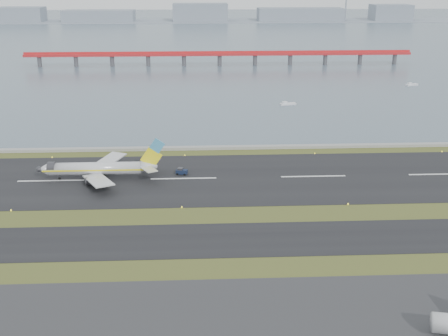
# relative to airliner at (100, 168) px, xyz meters

# --- Properties ---
(ground) EXTENTS (1000.00, 1000.00, 0.00)m
(ground) POSITION_rel_airliner_xyz_m (25.09, -30.86, -3.46)
(ground) COLOR #344619
(ground) RESTS_ON ground
(taxiway_strip) EXTENTS (1000.00, 18.00, 0.10)m
(taxiway_strip) POSITION_rel_airliner_xyz_m (25.09, -42.86, -3.41)
(taxiway_strip) COLOR black
(taxiway_strip) RESTS_ON ground
(runway_strip) EXTENTS (1000.00, 45.00, 0.10)m
(runway_strip) POSITION_rel_airliner_xyz_m (25.09, -0.86, -3.41)
(runway_strip) COLOR black
(runway_strip) RESTS_ON ground
(seawall) EXTENTS (1000.00, 2.50, 1.00)m
(seawall) POSITION_rel_airliner_xyz_m (25.09, 29.14, -2.96)
(seawall) COLOR gray
(seawall) RESTS_ON ground
(bay_water) EXTENTS (1400.00, 800.00, 1.30)m
(bay_water) POSITION_rel_airliner_xyz_m (25.09, 429.14, -3.46)
(bay_water) COLOR #4B5F6C
(bay_water) RESTS_ON ground
(red_pier) EXTENTS (260.00, 5.00, 10.20)m
(red_pier) POSITION_rel_airliner_xyz_m (45.09, 219.14, 3.82)
(red_pier) COLOR red
(red_pier) RESTS_ON ground
(far_shoreline) EXTENTS (1400.00, 80.00, 60.50)m
(far_shoreline) POSITION_rel_airliner_xyz_m (38.71, 589.14, 2.61)
(far_shoreline) COLOR gray
(far_shoreline) RESTS_ON ground
(airliner) EXTENTS (38.52, 32.89, 12.80)m
(airliner) POSITION_rel_airliner_xyz_m (0.00, 0.00, 0.00)
(airliner) COLOR silver
(airliner) RESTS_ON ground
(pushback_tug) EXTENTS (3.78, 2.72, 2.19)m
(pushback_tug) POSITION_rel_airliner_xyz_m (24.40, 2.88, -2.40)
(pushback_tug) COLOR #131C35
(pushback_tug) RESTS_ON ground
(workboat_near) EXTENTS (7.86, 4.06, 1.83)m
(workboat_near) POSITION_rel_airliner_xyz_m (72.42, 97.99, -2.88)
(workboat_near) COLOR white
(workboat_near) RESTS_ON ground
(workboat_far) EXTENTS (7.65, 4.73, 1.78)m
(workboat_far) POSITION_rel_airliner_xyz_m (148.96, 142.75, -2.90)
(workboat_far) COLOR white
(workboat_far) RESTS_ON ground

